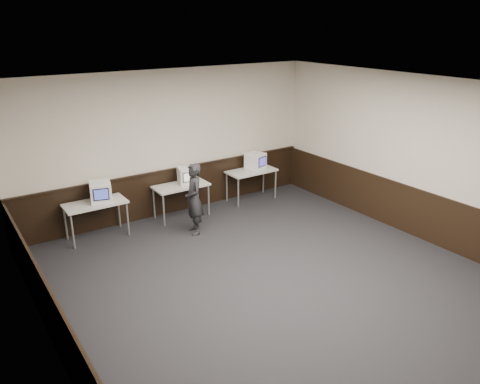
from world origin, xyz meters
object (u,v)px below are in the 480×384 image
Objects in this scene: emac_center at (187,175)px; emac_right at (256,161)px; desk_right at (251,173)px; emac_left at (101,192)px; desk_left at (95,206)px; person at (194,199)px; desk_center at (181,188)px.

emac_right is at bearing 13.46° from emac_center.
emac_left is at bearing -179.91° from desk_right.
emac_right is (3.95, 0.05, 0.27)m from desk_left.
desk_left is at bearing 180.00° from desk_right.
emac_right is 0.34× the size of person.
emac_right is at bearing 15.82° from emac_left.
emac_center is at bearing 163.21° from emac_right.
emac_left is at bearing -2.41° from desk_left.
desk_center is 1.90m from desk_right.
desk_center is 0.30m from emac_center.
desk_center is at bearing 15.23° from emac_left.
desk_left is 2.08m from emac_center.
person is at bearing -174.14° from emac_right.
desk_left is 1.00× the size of desk_center.
desk_right is (3.80, 0.00, 0.00)m from desk_left.
emac_center is (1.93, 0.04, -0.02)m from emac_left.
desk_right is 2.69× the size of emac_center.
desk_right is 0.81× the size of person.
desk_center is 2.33× the size of emac_left.
emac_center reaches higher than desk_left.
emac_right is (0.15, 0.05, 0.27)m from desk_right.
desk_center is at bearing 180.00° from desk_right.
emac_center is (2.07, 0.03, 0.25)m from desk_left.
desk_center is 2.35× the size of emac_right.
desk_left is 1.00× the size of desk_right.
desk_left is at bearing 163.43° from emac_right.
emac_center reaches higher than desk_center.
person is at bearing -96.82° from emac_center.
person reaches higher than emac_left.
desk_right is at bearing 0.00° from desk_left.
emac_center is 0.87× the size of emac_right.
desk_left is at bearing -167.36° from emac_left.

